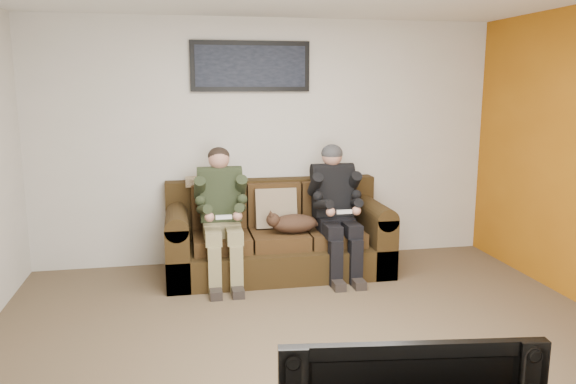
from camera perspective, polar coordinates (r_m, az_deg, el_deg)
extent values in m
plane|color=brown|center=(4.29, 2.99, -15.61)|extent=(5.00, 5.00, 0.00)
plane|color=beige|center=(6.08, -2.02, 5.07)|extent=(5.00, 0.00, 5.00)
plane|color=beige|center=(1.86, 20.57, -9.13)|extent=(5.00, 0.00, 5.00)
cube|color=#30210E|center=(5.83, -1.04, -6.71)|extent=(2.24, 0.97, 0.31)
cube|color=#30210E|center=(6.08, -1.68, -1.50)|extent=(2.24, 0.20, 0.61)
cube|color=#30210E|center=(5.71, -11.13, -5.70)|extent=(0.22, 0.97, 0.61)
cube|color=#30210E|center=(6.04, 8.48, -4.70)|extent=(0.22, 0.97, 0.61)
cylinder|color=#30210E|center=(5.63, -11.24, -2.71)|extent=(0.22, 0.97, 0.22)
cylinder|color=#30210E|center=(5.96, 8.56, -1.86)|extent=(0.22, 0.97, 0.22)
cube|color=#3F2913|center=(5.65, -6.76, -4.98)|extent=(0.56, 0.61, 0.14)
cube|color=#3F2913|center=(5.86, -7.04, -1.43)|extent=(0.56, 0.14, 0.45)
cube|color=#3F2913|center=(5.72, -0.96, -4.71)|extent=(0.56, 0.61, 0.14)
cube|color=#3F2913|center=(5.93, -1.45, -1.21)|extent=(0.56, 0.14, 0.45)
cube|color=#3F2913|center=(5.84, 4.66, -4.41)|extent=(0.56, 0.61, 0.14)
cube|color=#3F2913|center=(6.05, 3.96, -0.99)|extent=(0.56, 0.14, 0.45)
cube|color=#89755A|center=(5.82, -1.26, -1.65)|extent=(0.43, 0.20, 0.42)
cube|color=#BCAC8A|center=(5.93, -8.16, 1.09)|extent=(0.46, 0.22, 0.08)
cube|color=#8B8057|center=(5.59, -6.77, -3.67)|extent=(0.36, 0.30, 0.14)
cube|color=#252D1B|center=(5.62, -6.92, -0.45)|extent=(0.40, 0.30, 0.53)
cylinder|color=#252D1B|center=(5.60, -6.98, 1.69)|extent=(0.44, 0.18, 0.18)
sphere|color=#AE7663|center=(5.60, -7.03, 3.34)|extent=(0.21, 0.21, 0.21)
cube|color=#8B8057|center=(5.39, -7.67, -4.34)|extent=(0.15, 0.42, 0.13)
cube|color=#8B8057|center=(5.40, -5.55, -4.25)|extent=(0.15, 0.42, 0.13)
cube|color=#8B8057|center=(5.28, -7.46, -7.88)|extent=(0.12, 0.13, 0.45)
cube|color=#8B8057|center=(5.29, -5.28, -7.78)|extent=(0.12, 0.13, 0.45)
cube|color=black|center=(5.27, -7.36, -10.06)|extent=(0.11, 0.26, 0.08)
cube|color=black|center=(5.28, -5.16, -9.95)|extent=(0.11, 0.26, 0.08)
cylinder|color=#252D1B|center=(5.52, -8.96, 0.35)|extent=(0.11, 0.30, 0.28)
cylinder|color=#252D1B|center=(5.55, -4.83, 0.50)|extent=(0.11, 0.30, 0.28)
cylinder|color=#252D1B|center=(5.34, -8.50, -1.75)|extent=(0.14, 0.32, 0.15)
cylinder|color=#252D1B|center=(5.36, -4.86, -1.61)|extent=(0.14, 0.32, 0.15)
sphere|color=#AE7663|center=(5.23, -7.98, -2.55)|extent=(0.09, 0.09, 0.09)
sphere|color=#AE7663|center=(5.25, -5.15, -2.44)|extent=(0.09, 0.09, 0.09)
cube|color=white|center=(5.22, -6.54, -2.55)|extent=(0.15, 0.04, 0.03)
ellipsoid|color=black|center=(5.61, -7.05, 3.67)|extent=(0.22, 0.22, 0.17)
cube|color=black|center=(5.78, 4.76, -3.13)|extent=(0.36, 0.30, 0.14)
cube|color=black|center=(5.81, 4.54, -0.03)|extent=(0.40, 0.30, 0.53)
cylinder|color=black|center=(5.79, 4.52, 2.05)|extent=(0.44, 0.18, 0.18)
sphere|color=#B07862|center=(5.79, 4.49, 3.64)|extent=(0.21, 0.21, 0.21)
cube|color=black|center=(5.57, 4.32, -3.77)|extent=(0.15, 0.42, 0.13)
cube|color=black|center=(5.62, 6.29, -3.66)|extent=(0.15, 0.42, 0.13)
cube|color=black|center=(5.46, 4.83, -7.18)|extent=(0.12, 0.13, 0.45)
cube|color=black|center=(5.52, 6.85, -7.03)|extent=(0.12, 0.13, 0.45)
cube|color=black|center=(5.45, 5.03, -9.27)|extent=(0.11, 0.26, 0.08)
cube|color=black|center=(5.51, 7.06, -9.10)|extent=(0.11, 0.26, 0.08)
cylinder|color=black|center=(5.67, 2.80, 0.76)|extent=(0.11, 0.30, 0.28)
cylinder|color=black|center=(5.78, 6.65, 0.89)|extent=(0.11, 0.30, 0.28)
cylinder|color=black|center=(5.50, 3.63, -1.26)|extent=(0.14, 0.32, 0.15)
cylinder|color=black|center=(5.60, 7.00, -1.12)|extent=(0.14, 0.32, 0.15)
sphere|color=#B07862|center=(5.41, 4.35, -2.03)|extent=(0.09, 0.09, 0.09)
sphere|color=#B07862|center=(5.48, 6.97, -1.90)|extent=(0.09, 0.09, 0.09)
cube|color=white|center=(5.43, 5.73, -2.01)|extent=(0.15, 0.04, 0.03)
ellipsoid|color=black|center=(5.79, 4.49, 3.94)|extent=(0.22, 0.22, 0.19)
ellipsoid|color=#4D2F1E|center=(5.62, 0.65, -3.23)|extent=(0.47, 0.26, 0.19)
sphere|color=#4D2F1E|center=(5.54, -1.52, -2.85)|extent=(0.14, 0.14, 0.14)
cone|color=#4D2F1E|center=(5.49, -1.67, -2.24)|extent=(0.04, 0.04, 0.04)
cone|color=#4D2F1E|center=(5.56, -1.79, -2.08)|extent=(0.04, 0.04, 0.04)
cylinder|color=#4D2F1E|center=(5.73, 2.90, -3.33)|extent=(0.26, 0.13, 0.08)
cube|color=black|center=(6.00, -3.83, 12.62)|extent=(1.25, 0.04, 0.52)
cube|color=black|center=(5.97, -3.80, 12.63)|extent=(1.15, 0.01, 0.42)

